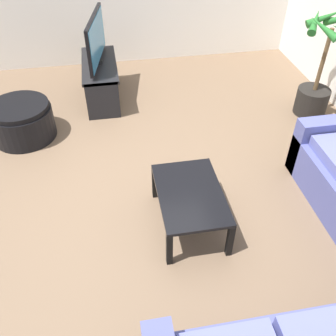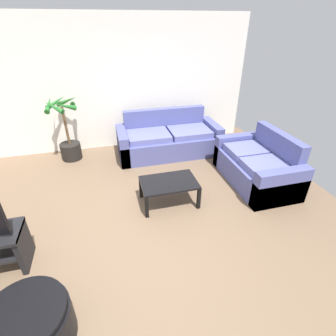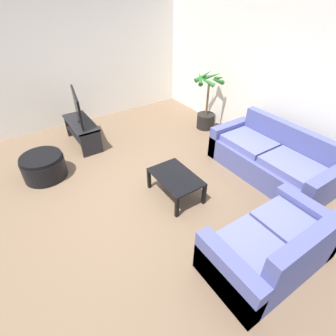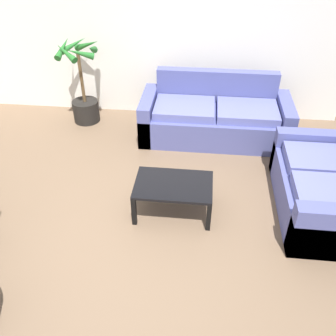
# 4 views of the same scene
# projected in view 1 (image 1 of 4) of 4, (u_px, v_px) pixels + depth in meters

# --- Properties ---
(ground_plane) EXTENTS (6.60, 6.60, 0.00)m
(ground_plane) POSITION_uv_depth(u_px,v_px,m) (122.00, 186.00, 3.88)
(ground_plane) COLOR brown
(tv_stand) EXTENTS (1.10, 0.45, 0.51)m
(tv_stand) POSITION_uv_depth(u_px,v_px,m) (101.00, 76.00, 5.02)
(tv_stand) COLOR black
(tv_stand) RESTS_ON ground
(tv) EXTENTS (1.01, 0.23, 0.61)m
(tv) POSITION_uv_depth(u_px,v_px,m) (96.00, 39.00, 4.69)
(tv) COLOR black
(tv) RESTS_ON tv_stand
(coffee_table) EXTENTS (0.86, 0.56, 0.39)m
(coffee_table) POSITION_uv_depth(u_px,v_px,m) (190.00, 197.00, 3.28)
(coffee_table) COLOR black
(coffee_table) RESTS_ON ground
(potted_palm) EXTENTS (0.63, 0.66, 1.29)m
(potted_palm) POSITION_uv_depth(u_px,v_px,m) (318.00, 79.00, 4.64)
(potted_palm) COLOR black
(potted_palm) RESTS_ON ground
(ottoman) EXTENTS (0.73, 0.73, 0.43)m
(ottoman) POSITION_uv_depth(u_px,v_px,m) (22.00, 121.00, 4.41)
(ottoman) COLOR black
(ottoman) RESTS_ON ground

